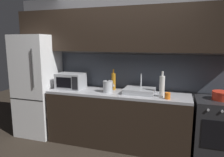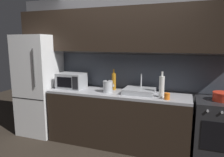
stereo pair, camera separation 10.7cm
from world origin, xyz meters
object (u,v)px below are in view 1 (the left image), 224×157
(oven_range, at_px, (216,130))
(kettle, at_px, (108,87))
(mug_orange, at_px, (168,96))
(wine_bottle_white, at_px, (162,86))
(wine_bottle_amber, at_px, (114,81))
(cooking_pot, at_px, (222,96))
(microwave, at_px, (71,81))
(refrigerator, at_px, (38,85))

(oven_range, xyz_separation_m, kettle, (-1.63, -0.06, 0.54))
(mug_orange, bearing_deg, wine_bottle_white, 131.27)
(wine_bottle_amber, distance_m, cooking_pot, 1.66)
(wine_bottle_white, distance_m, mug_orange, 0.18)
(cooking_pot, bearing_deg, oven_range, -178.16)
(microwave, relative_size, cooking_pot, 1.74)
(mug_orange, height_order, cooking_pot, cooking_pot)
(oven_range, distance_m, microwave, 2.42)
(kettle, relative_size, wine_bottle_amber, 0.60)
(kettle, xyz_separation_m, mug_orange, (0.94, -0.12, -0.05))
(wine_bottle_white, xyz_separation_m, cooking_pot, (0.82, 0.08, -0.10))
(mug_orange, bearing_deg, wine_bottle_amber, 159.85)
(mug_orange, bearing_deg, kettle, 172.81)
(refrigerator, bearing_deg, wine_bottle_amber, 6.31)
(wine_bottle_white, distance_m, wine_bottle_amber, 0.86)
(mug_orange, bearing_deg, microwave, 173.21)
(microwave, bearing_deg, oven_range, -0.48)
(microwave, distance_m, cooking_pot, 2.39)
(refrigerator, xyz_separation_m, cooking_pot, (3.07, 0.00, 0.05))
(oven_range, bearing_deg, kettle, -177.94)
(microwave, height_order, wine_bottle_white, wine_bottle_white)
(wine_bottle_amber, bearing_deg, mug_orange, -20.15)
(microwave, relative_size, wine_bottle_white, 1.20)
(oven_range, xyz_separation_m, cooking_pot, (0.04, 0.00, 0.51))
(refrigerator, distance_m, mug_orange, 2.34)
(oven_range, bearing_deg, wine_bottle_white, -174.46)
(refrigerator, xyz_separation_m, kettle, (1.39, -0.06, 0.08))
(wine_bottle_white, bearing_deg, microwave, 176.52)
(microwave, xyz_separation_m, kettle, (0.71, -0.08, -0.04))
(wine_bottle_amber, height_order, mug_orange, wine_bottle_amber)
(oven_range, distance_m, wine_bottle_white, 0.99)
(wine_bottle_white, xyz_separation_m, mug_orange, (0.09, -0.10, -0.12))
(refrigerator, bearing_deg, kettle, -2.46)
(mug_orange, distance_m, cooking_pot, 0.75)
(microwave, relative_size, mug_orange, 4.96)
(refrigerator, height_order, kettle, refrigerator)
(microwave, relative_size, kettle, 2.17)
(refrigerator, bearing_deg, cooking_pot, 0.00)
(refrigerator, height_order, microwave, refrigerator)
(wine_bottle_amber, bearing_deg, cooking_pot, -5.44)
(cooking_pot, bearing_deg, wine_bottle_white, -174.65)
(wine_bottle_white, relative_size, mug_orange, 4.13)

